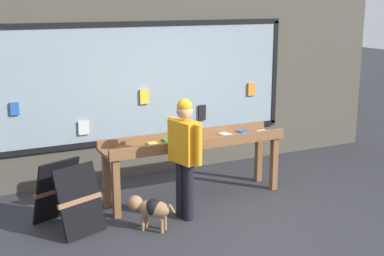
{
  "coord_description": "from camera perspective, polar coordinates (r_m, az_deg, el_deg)",
  "views": [
    {
      "loc": [
        -3.24,
        -5.5,
        2.79
      ],
      "look_at": [
        -0.13,
        0.8,
        1.09
      ],
      "focal_mm": 50.0,
      "sensor_mm": 36.0,
      "label": 1
    }
  ],
  "objects": [
    {
      "name": "person_browsing",
      "position": [
        6.79,
        -0.79,
        -2.42
      ],
      "size": [
        0.31,
        0.63,
        1.59
      ],
      "rotation": [
        0.0,
        0.0,
        1.79
      ],
      "color": "black",
      "rests_on": "ground_plane"
    },
    {
      "name": "ground_plane",
      "position": [
        6.96,
        3.95,
        -10.03
      ],
      "size": [
        40.0,
        40.0,
        0.0
      ],
      "primitive_type": "plane",
      "color": "#2D2D33"
    },
    {
      "name": "sandwich_board_sign",
      "position": [
        6.82,
        -13.12,
        -7.02
      ],
      "size": [
        0.81,
        0.94,
        0.83
      ],
      "rotation": [
        0.0,
        0.0,
        0.36
      ],
      "color": "black",
      "rests_on": "ground_plane"
    },
    {
      "name": "small_dog",
      "position": [
        6.67,
        -4.45,
        -8.5
      ],
      "size": [
        0.5,
        0.5,
        0.42
      ],
      "rotation": [
        0.0,
        0.0,
        2.35
      ],
      "color": "#99724C",
      "rests_on": "ground_plane"
    },
    {
      "name": "shopfront_facade",
      "position": [
        8.55,
        -4.49,
        6.95
      ],
      "size": [
        8.51,
        0.29,
        3.66
      ],
      "color": "#4C473D",
      "rests_on": "ground_plane"
    },
    {
      "name": "display_table_main",
      "position": [
        7.54,
        0.21,
        -2.05
      ],
      "size": [
        2.66,
        0.58,
        0.94
      ],
      "color": "brown",
      "rests_on": "ground_plane"
    }
  ]
}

